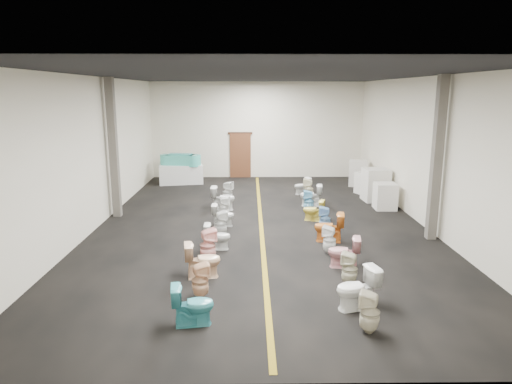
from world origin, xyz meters
The scene contains 39 objects.
floor centered at (0.00, 0.00, 0.00)m, with size 16.00×16.00×0.00m, color black.
ceiling centered at (0.00, 0.00, 4.50)m, with size 16.00×16.00×0.00m, color black.
wall_back centered at (0.00, 8.00, 2.25)m, with size 10.00×10.00×0.00m, color beige.
wall_front centered at (0.00, -8.00, 2.25)m, with size 10.00×10.00×0.00m, color beige.
wall_left centered at (-5.00, 0.00, 2.25)m, with size 16.00×16.00×0.00m, color beige.
wall_right centered at (5.00, 0.00, 2.25)m, with size 16.00×16.00×0.00m, color beige.
aisle_stripe centered at (0.00, 0.00, 0.00)m, with size 0.12×15.60×0.01m, color olive.
back_door centered at (-0.80, 7.94, 1.05)m, with size 1.00×0.10×2.10m, color #562D19.
door_frame centered at (-0.80, 7.95, 2.12)m, with size 1.15×0.08×0.10m, color #331C11.
column_left centered at (-4.75, 1.00, 2.25)m, with size 0.25×0.25×4.50m, color #59544C.
column_right centered at (4.75, -1.50, 2.25)m, with size 0.25×0.25×4.50m, color #59544C.
display_table centered at (-3.45, 6.48, 0.42)m, with size 1.91×0.95×0.85m, color silver.
bathtub centered at (-3.45, 6.48, 1.07)m, with size 1.84×0.85×0.55m.
appliance_crate_a centered at (4.40, 1.78, 0.46)m, with size 0.72×0.72×0.92m, color silver.
appliance_crate_b centered at (4.40, 3.05, 0.61)m, with size 0.89×0.89×1.22m, color silver.
appliance_crate_c centered at (4.40, 4.23, 0.43)m, with size 0.77×0.77×0.87m, color silver.
appliance_crate_d centered at (4.40, 5.89, 0.55)m, with size 0.77×0.77×1.11m, color silver.
toilet_left_0 centered at (-1.35, -6.29, 0.38)m, with size 0.42×0.74×0.76m, color teal.
toilet_left_1 centered at (-1.33, -5.24, 0.37)m, with size 0.34×0.34×0.75m, color #E8B48B.
toilet_left_2 centered at (-1.39, -4.18, 0.40)m, with size 0.45×0.79×0.81m, color beige.
toilet_left_3 centered at (-1.36, -3.27, 0.43)m, with size 0.38×0.39×0.85m, color #F7B0A7.
toilet_left_4 centered at (-1.19, -2.33, 0.35)m, with size 0.39×0.68×0.69m, color silver.
toilet_left_5 centered at (-1.17, -1.25, 0.38)m, with size 0.34×0.35×0.75m, color silver.
toilet_left_6 centered at (-1.17, -0.21, 0.34)m, with size 0.38×0.67×0.69m, color silver.
toilet_left_7 centered at (-1.18, 0.68, 0.36)m, with size 0.32×0.33×0.72m, color white.
toilet_left_8 centered at (-1.28, 1.74, 0.42)m, with size 0.47×0.82×0.83m, color silver.
toilet_left_9 centered at (-1.17, 2.79, 0.40)m, with size 0.36×0.37×0.80m, color white.
toilet_right_0 centered at (1.70, -6.62, 0.38)m, with size 0.34×0.35×0.76m, color beige.
toilet_right_1 centered at (1.69, -5.74, 0.41)m, with size 0.46×0.81×0.83m, color white.
toilet_right_2 centered at (1.78, -4.65, 0.37)m, with size 0.33×0.34×0.74m, color beige.
toilet_right_3 centered at (1.86, -3.64, 0.38)m, with size 0.42×0.74×0.76m, color #D69093.
toilet_right_4 centered at (1.68, -2.71, 0.37)m, with size 0.33×0.34×0.73m, color white.
toilet_right_5 centered at (1.83, -1.74, 0.41)m, with size 0.46×0.80×0.82m, color orange.
toilet_right_6 centered at (1.88, -0.76, 0.37)m, with size 0.34×0.34×0.75m, color #7AACDB.
toilet_right_7 centered at (1.69, 0.34, 0.35)m, with size 0.39×0.68×0.69m, color #E0CA4B.
toilet_right_8 centered at (1.66, 1.31, 0.39)m, with size 0.35×0.36×0.79m, color #77C0E4.
toilet_right_9 centered at (1.86, 2.24, 0.40)m, with size 0.44×0.78×0.79m, color white.
toilet_right_10 centered at (1.89, 3.27, 0.41)m, with size 0.37×0.38×0.82m, color #EEE7C3.
toilet_right_11 centered at (1.76, 4.19, 0.34)m, with size 0.38×0.66×0.67m, color silver.
Camera 1 is at (-0.33, -13.72, 4.06)m, focal length 32.00 mm.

